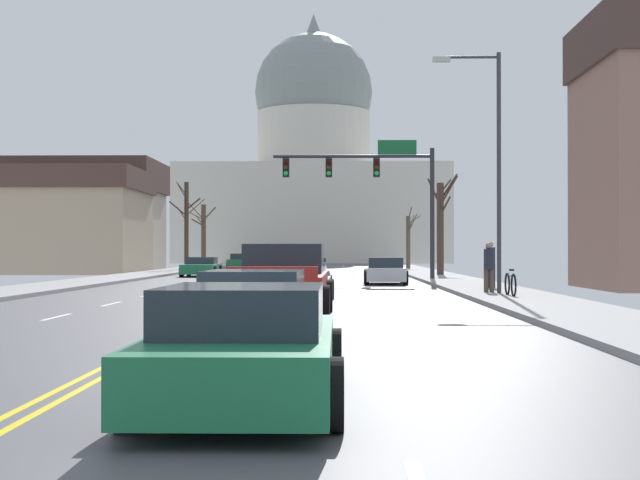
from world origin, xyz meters
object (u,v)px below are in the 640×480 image
Objects in this scene: sedan_near_00 at (385,271)px; sedan_near_02 at (300,284)px; pickup_truck_near_03 at (282,284)px; pedestrian_00 at (490,262)px; bicycle_parked at (510,284)px; street_lamp_right at (490,151)px; sedan_near_04 at (256,308)px; sedan_near_05 at (245,349)px; sedan_near_01 at (304,275)px; sedan_oncoming_01 at (265,264)px; sedan_oncoming_02 at (241,261)px; signal_gantry at (375,179)px; sedan_oncoming_00 at (201,267)px; pedestrian_01 at (489,265)px.

sedan_near_00 is 0.98× the size of sedan_near_02.
pickup_truck_near_03 is 3.28× the size of pedestrian_00.
bicycle_parked is at bearing 47.35° from pickup_truck_near_03.
street_lamp_right is 1.65× the size of sedan_near_04.
pickup_truck_near_03 is at bearing -132.65° from bicycle_parked.
sedan_near_05 is at bearing -89.42° from sedan_near_02.
sedan_near_04 is (-0.11, -19.34, -0.02)m from sedan_near_01.
street_lamp_right is 1.69× the size of sedan_near_05.
sedan_oncoming_01 is at bearing 106.58° from street_lamp_right.
sedan_oncoming_02 is at bearing 105.51° from bicycle_parked.
signal_gantry is 13.70m from sedan_oncoming_00.
sedan_oncoming_00 is 2.58× the size of bicycle_parked.
sedan_near_00 is at bearing 103.27° from street_lamp_right.
sedan_near_01 is 0.96× the size of sedan_near_04.
street_lamp_right reaches higher than sedan_near_02.
sedan_oncoming_01 is (-9.91, 33.28, -4.16)m from street_lamp_right.
bicycle_parked is (13.33, -48.05, -0.10)m from sedan_oncoming_02.
street_lamp_right reaches higher than pedestrian_00.
sedan_near_02 is at bearing 88.23° from pickup_truck_near_03.
pedestrian_00 reaches higher than sedan_near_04.
sedan_oncoming_02 reaches higher than sedan_near_05.
pedestrian_00 is 3.52m from pedestrian_01.
signal_gantry is at bearing 85.69° from sedan_near_05.
sedan_near_04 is (-6.32, -14.85, -4.19)m from street_lamp_right.
signal_gantry is 4.47× the size of bicycle_parked.
sedan_near_04 is 1.04× the size of sedan_oncoming_00.
sedan_oncoming_02 is at bearing 97.92° from sedan_near_02.
street_lamp_right is 1.76× the size of sedan_near_02.
sedan_near_05 is (-5.88, -21.02, -4.21)m from street_lamp_right.
bicycle_parked is at bearing -73.49° from sedan_oncoming_01.
sedan_near_02 is at bearing -149.18° from pedestrian_01.
pedestrian_01 reaches higher than bicycle_parked.
bicycle_parked is at bearing -93.17° from pedestrian_00.
sedan_near_04 is 6.19m from sedan_near_05.
sedan_near_05 is 1.02× the size of sedan_oncoming_00.
sedan_near_02 reaches higher than sedan_oncoming_00.
street_lamp_right is 12.90m from sedan_near_00.
sedan_near_05 reaches higher than sedan_oncoming_00.
signal_gantry reaches higher than sedan_near_02.
street_lamp_right is at bearing 66.95° from sedan_near_04.
sedan_near_05 is at bearing -85.93° from sedan_near_04.
signal_gantry is at bearing 80.92° from sedan_near_02.
sedan_near_01 is 2.64× the size of pedestrian_00.
pickup_truck_near_03 is at bearing -83.07° from sedan_oncoming_02.
pedestrian_01 reaches higher than sedan_near_01.
sedan_near_05 is at bearing -81.11° from sedan_oncoming_00.
sedan_near_02 is (-2.93, -18.31, -4.49)m from signal_gantry.
sedan_oncoming_01 is at bearing 94.25° from sedan_near_05.
street_lamp_right is at bearing -74.47° from sedan_oncoming_02.
pedestrian_01 is at bearing -100.14° from pedestrian_00.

